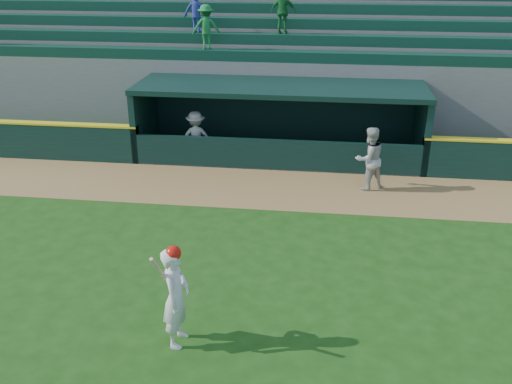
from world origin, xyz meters
The scene contains 7 objects.
ground centered at (0.00, 0.00, 0.00)m, with size 120.00×120.00×0.00m, color #1A4210.
warning_track centered at (0.00, 4.90, 0.01)m, with size 40.00×3.00×0.01m, color olive.
dugout_player_front centered at (2.82, 5.29, 0.94)m, with size 0.91×0.71×1.87m, color #ABACA6.
dugout_player_inside centered at (-2.67, 6.97, 0.84)m, with size 1.09×0.63×1.69m, color #ABABA6.
dugout centered at (0.00, 8.00, 1.36)m, with size 9.40×2.80×2.46m.
stands centered at (0.01, 12.56, 2.40)m, with size 34.50×6.28×7.42m.
batter_at_plate centered at (-0.89, -2.36, 0.98)m, with size 0.52×0.83×1.97m.
Camera 1 is at (1.56, -10.48, 6.52)m, focal length 40.00 mm.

